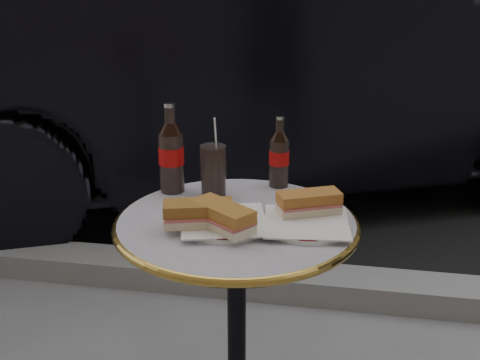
% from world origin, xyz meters
% --- Properties ---
extents(asphalt_road, '(40.00, 8.00, 0.00)m').
position_xyz_m(asphalt_road, '(0.00, 5.00, 0.00)').
color(asphalt_road, black).
rests_on(asphalt_road, ground).
extents(curb, '(40.00, 0.20, 0.12)m').
position_xyz_m(curb, '(0.00, 0.90, 0.05)').
color(curb, gray).
rests_on(curb, ground).
extents(bistro_table, '(0.62, 0.62, 0.73)m').
position_xyz_m(bistro_table, '(0.00, 0.00, 0.37)').
color(bistro_table, '#BAB2C4').
rests_on(bistro_table, ground).
extents(plate_left, '(0.24, 0.24, 0.01)m').
position_xyz_m(plate_left, '(-0.02, -0.05, 0.74)').
color(plate_left, white).
rests_on(plate_left, bistro_table).
extents(plate_right, '(0.23, 0.23, 0.01)m').
position_xyz_m(plate_right, '(0.18, -0.02, 0.74)').
color(plate_right, silver).
rests_on(plate_right, bistro_table).
extents(sandwich_left_a, '(0.18, 0.12, 0.06)m').
position_xyz_m(sandwich_left_a, '(-0.08, -0.08, 0.77)').
color(sandwich_left_a, '#925C25').
rests_on(sandwich_left_a, plate_left).
extents(sandwich_left_b, '(0.18, 0.16, 0.06)m').
position_xyz_m(sandwich_left_b, '(-0.02, -0.09, 0.77)').
color(sandwich_left_b, '#A76A2A').
rests_on(sandwich_left_b, plate_left).
extents(sandwich_right, '(0.17, 0.13, 0.05)m').
position_xyz_m(sandwich_right, '(0.18, 0.04, 0.77)').
color(sandwich_right, '#AA672B').
rests_on(sandwich_right, plate_right).
extents(cola_bottle_left, '(0.09, 0.09, 0.26)m').
position_xyz_m(cola_bottle_left, '(-0.22, 0.16, 0.86)').
color(cola_bottle_left, black).
rests_on(cola_bottle_left, bistro_table).
extents(cola_bottle_right, '(0.08, 0.08, 0.21)m').
position_xyz_m(cola_bottle_right, '(0.08, 0.26, 0.84)').
color(cola_bottle_right, black).
rests_on(cola_bottle_right, bistro_table).
extents(cola_glass, '(0.09, 0.09, 0.15)m').
position_xyz_m(cola_glass, '(-0.09, 0.15, 0.81)').
color(cola_glass, black).
rests_on(cola_glass, bistro_table).
extents(parked_car, '(3.46, 4.99, 1.56)m').
position_xyz_m(parked_car, '(-0.23, 2.21, 0.78)').
color(parked_car, black).
rests_on(parked_car, ground).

